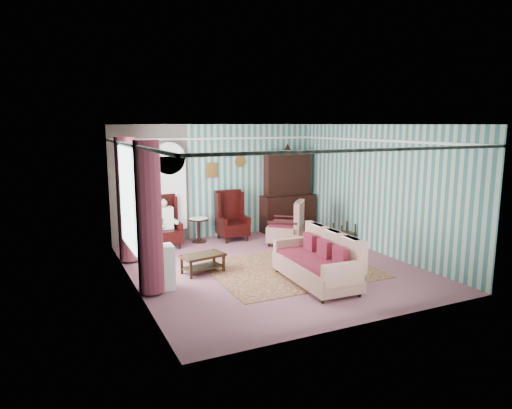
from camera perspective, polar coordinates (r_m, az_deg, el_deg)
name	(u,v)px	position (r m, az deg, el deg)	size (l,w,h in m)	color
floor	(271,267)	(9.49, 1.89, -7.84)	(6.00, 6.00, 0.00)	#7E4956
room_shell	(240,171)	(8.98, -2.07, 4.25)	(5.53, 6.02, 2.91)	#396864
bookcase	(170,198)	(11.37, -10.74, 0.78)	(0.80, 0.28, 2.24)	silver
dresser_hutch	(288,189)	(12.45, 4.03, 1.99)	(1.50, 0.56, 2.36)	black
wingback_left	(164,222)	(11.03, -11.41, -2.14)	(0.76, 0.80, 1.25)	black
wingback_right	(233,216)	(11.55, -2.96, -1.41)	(0.76, 0.80, 1.25)	black
seated_woman	(164,223)	(11.04, -11.40, -2.32)	(0.44, 0.40, 1.18)	white
round_side_table	(199,230)	(11.48, -7.16, -3.21)	(0.50, 0.50, 0.60)	black
nest_table	(344,233)	(11.41, 10.95, -3.55)	(0.45, 0.38, 0.54)	black
plant_stand	(158,268)	(8.32, -12.16, -7.76)	(0.55, 0.35, 0.80)	silver
rug	(291,269)	(9.37, 4.38, -8.05)	(3.20, 2.60, 0.01)	#45171A
sofa	(316,259)	(8.48, 7.49, -6.83)	(1.96, 0.94, 0.92)	beige
floral_armchair	(285,223)	(11.16, 3.71, -2.30)	(0.89, 0.79, 1.07)	#BBAF91
coffee_table	(203,264)	(9.15, -6.67, -7.34)	(0.84, 0.47, 0.38)	black
potted_plant_a	(155,235)	(8.05, -12.50, -3.77)	(0.40, 0.34, 0.44)	#1C541A
potted_plant_b	(156,230)	(8.29, -12.38, -3.14)	(0.28, 0.23, 0.51)	#244917
potted_plant_c	(154,236)	(8.18, -12.65, -3.84)	(0.20, 0.20, 0.36)	#24591C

